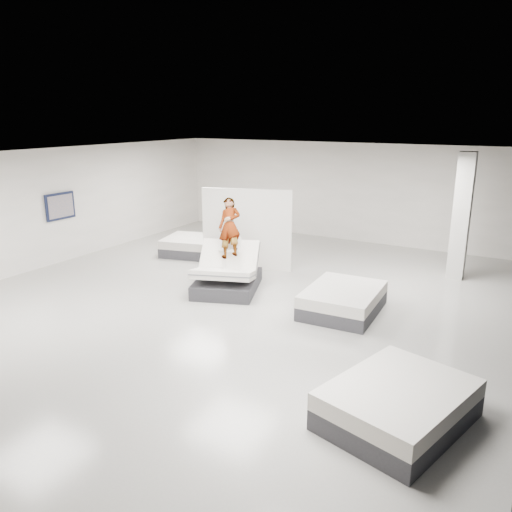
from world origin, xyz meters
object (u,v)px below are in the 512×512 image
(hero_bed, at_px, (227,276))
(flat_bed_right_far, at_px, (343,300))
(flat_bed_right_near, at_px, (398,404))
(divider_panel, at_px, (247,230))
(column, at_px, (461,217))
(remote, at_px, (236,250))
(person, at_px, (230,239))
(wall_poster, at_px, (60,206))
(flat_bed_left_far, at_px, (197,246))

(hero_bed, height_order, flat_bed_right_far, hero_bed)
(flat_bed_right_near, bearing_deg, divider_panel, 137.01)
(flat_bed_right_far, height_order, column, column)
(hero_bed, distance_m, remote, 0.69)
(flat_bed_right_far, distance_m, flat_bed_right_near, 3.98)
(flat_bed_right_far, bearing_deg, column, 65.25)
(remote, height_order, flat_bed_right_near, remote)
(remote, relative_size, flat_bed_right_far, 0.07)
(person, relative_size, flat_bed_right_far, 0.79)
(person, height_order, wall_poster, wall_poster)
(person, bearing_deg, divider_panel, 84.06)
(flat_bed_left_far, distance_m, column, 7.37)
(remote, bearing_deg, wall_poster, 162.72)
(hero_bed, xyz_separation_m, flat_bed_right_near, (4.93, -3.33, -0.09))
(column, bearing_deg, remote, -139.71)
(hero_bed, distance_m, wall_poster, 5.51)
(flat_bed_left_far, relative_size, wall_poster, 2.30)
(person, bearing_deg, wall_poster, 165.64)
(divider_panel, relative_size, flat_bed_left_far, 1.10)
(wall_poster, bearing_deg, flat_bed_right_far, 2.33)
(flat_bed_left_far, relative_size, column, 0.68)
(person, relative_size, remote, 11.18)
(wall_poster, bearing_deg, flat_bed_right_near, -16.65)
(hero_bed, height_order, flat_bed_right_near, hero_bed)
(person, height_order, flat_bed_right_far, person)
(divider_panel, height_order, flat_bed_right_far, divider_panel)
(flat_bed_right_near, distance_m, wall_poster, 10.83)
(column, bearing_deg, divider_panel, -158.02)
(divider_panel, distance_m, wall_poster, 5.29)
(flat_bed_right_far, bearing_deg, flat_bed_left_far, 158.53)
(hero_bed, bearing_deg, divider_panel, 105.62)
(hero_bed, xyz_separation_m, remote, (0.21, 0.06, 0.65))
(flat_bed_right_far, height_order, flat_bed_right_near, flat_bed_right_near)
(column, relative_size, wall_poster, 3.37)
(wall_poster, bearing_deg, remote, 3.18)
(hero_bed, distance_m, column, 6.03)
(flat_bed_right_near, distance_m, column, 7.21)
(column, bearing_deg, flat_bed_right_far, -114.75)
(remote, bearing_deg, flat_bed_right_far, -19.93)
(hero_bed, distance_m, flat_bed_right_far, 2.88)
(person, height_order, flat_bed_right_near, person)
(flat_bed_left_far, bearing_deg, column, 12.31)
(hero_bed, relative_size, flat_bed_right_far, 1.12)
(remote, relative_size, flat_bed_left_far, 0.06)
(hero_bed, height_order, flat_bed_left_far, hero_bed)
(person, relative_size, flat_bed_right_near, 0.67)
(flat_bed_right_far, xyz_separation_m, flat_bed_left_far, (-5.39, 2.12, -0.00))
(hero_bed, relative_size, divider_panel, 0.92)
(remote, distance_m, flat_bed_right_far, 2.77)
(remote, relative_size, flat_bed_right_near, 0.06)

